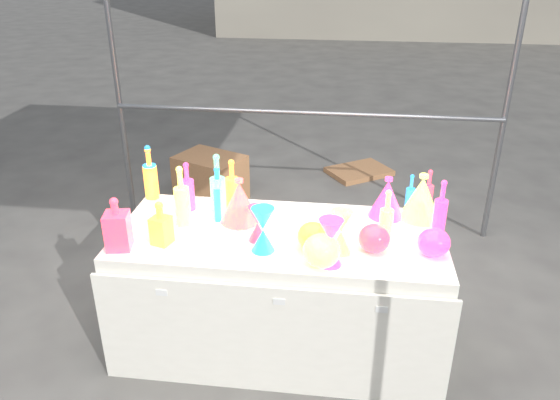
# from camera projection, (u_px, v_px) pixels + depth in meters

# --- Properties ---
(ground) EXTENTS (80.00, 80.00, 0.00)m
(ground) POSITION_uv_depth(u_px,v_px,m) (280.00, 340.00, 3.33)
(ground) COLOR slate
(ground) RESTS_ON ground
(display_table) EXTENTS (1.84, 0.83, 0.75)m
(display_table) POSITION_uv_depth(u_px,v_px,m) (280.00, 290.00, 3.16)
(display_table) COLOR white
(display_table) RESTS_ON ground
(cardboard_box_closed) EXTENTS (0.71, 0.63, 0.43)m
(cardboard_box_closed) POSITION_uv_depth(u_px,v_px,m) (211.00, 178.00, 5.05)
(cardboard_box_closed) COLOR #B27A50
(cardboard_box_closed) RESTS_ON ground
(cardboard_box_flat) EXTENTS (0.75, 0.70, 0.05)m
(cardboard_box_flat) POSITION_uv_depth(u_px,v_px,m) (359.00, 171.00, 5.68)
(cardboard_box_flat) COLOR #B27A50
(cardboard_box_flat) RESTS_ON ground
(bottle_0) EXTENTS (0.11, 0.11, 0.34)m
(bottle_0) POSITION_uv_depth(u_px,v_px,m) (150.00, 173.00, 3.35)
(bottle_0) COLOR #F41636
(bottle_0) RESTS_ON display_table
(bottle_1) EXTENTS (0.10, 0.10, 0.35)m
(bottle_1) POSITION_uv_depth(u_px,v_px,m) (150.00, 172.00, 3.35)
(bottle_1) COLOR #188429
(bottle_1) RESTS_ON display_table
(bottle_2) EXTENTS (0.08, 0.08, 0.32)m
(bottle_2) POSITION_uv_depth(u_px,v_px,m) (150.00, 174.00, 3.35)
(bottle_2) COLOR #E75318
(bottle_2) RESTS_ON display_table
(bottle_3) EXTENTS (0.08, 0.08, 0.30)m
(bottle_3) POSITION_uv_depth(u_px,v_px,m) (187.00, 186.00, 3.21)
(bottle_3) COLOR #1C53A3
(bottle_3) RESTS_ON display_table
(bottle_4) EXTENTS (0.10, 0.10, 0.36)m
(bottle_4) POSITION_uv_depth(u_px,v_px,m) (181.00, 196.00, 3.02)
(bottle_4) COLOR #16788B
(bottle_4) RESTS_ON display_table
(bottle_5) EXTENTS (0.10, 0.10, 0.40)m
(bottle_5) POSITION_uv_depth(u_px,v_px,m) (218.00, 187.00, 3.07)
(bottle_5) COLOR #A4205A
(bottle_5) RESTS_ON display_table
(bottle_6) EXTENTS (0.09, 0.09, 0.32)m
(bottle_6) POSITION_uv_depth(u_px,v_px,m) (232.00, 185.00, 3.21)
(bottle_6) COLOR #F41636
(bottle_6) RESTS_ON display_table
(bottle_7) EXTENTS (0.09, 0.09, 0.33)m
(bottle_7) POSITION_uv_depth(u_px,v_px,m) (218.00, 194.00, 3.08)
(bottle_7) COLOR #188429
(bottle_7) RESTS_ON display_table
(decanter_0) EXTENTS (0.12, 0.12, 0.24)m
(decanter_0) POSITION_uv_depth(u_px,v_px,m) (161.00, 223.00, 2.86)
(decanter_0) COLOR #F41636
(decanter_0) RESTS_ON display_table
(decanter_1) EXTENTS (0.14, 0.14, 0.29)m
(decanter_1) POSITION_uv_depth(u_px,v_px,m) (117.00, 223.00, 2.80)
(decanter_1) COLOR #E75318
(decanter_1) RESTS_ON display_table
(hourglass_0) EXTENTS (0.11, 0.11, 0.20)m
(hourglass_0) POSITION_uv_depth(u_px,v_px,m) (258.00, 223.00, 2.90)
(hourglass_0) COLOR #E75318
(hourglass_0) RESTS_ON display_table
(hourglass_1) EXTENTS (0.13, 0.13, 0.25)m
(hourglass_1) POSITION_uv_depth(u_px,v_px,m) (330.00, 242.00, 2.67)
(hourglass_1) COLOR #1C53A3
(hourglass_1) RESTS_ON display_table
(hourglass_2) EXTENTS (0.14, 0.14, 0.23)m
(hourglass_2) POSITION_uv_depth(u_px,v_px,m) (341.00, 232.00, 2.78)
(hourglass_2) COLOR #16788B
(hourglass_2) RESTS_ON display_table
(hourglass_5) EXTENTS (0.15, 0.15, 0.24)m
(hourglass_5) POSITION_uv_depth(u_px,v_px,m) (263.00, 230.00, 2.79)
(hourglass_5) COLOR #188429
(hourglass_5) RESTS_ON display_table
(globe_0) EXTENTS (0.19, 0.19, 0.13)m
(globe_0) POSITION_uv_depth(u_px,v_px,m) (313.00, 237.00, 2.83)
(globe_0) COLOR #F41636
(globe_0) RESTS_ON display_table
(globe_1) EXTENTS (0.22, 0.22, 0.15)m
(globe_1) POSITION_uv_depth(u_px,v_px,m) (321.00, 252.00, 2.68)
(globe_1) COLOR #16788B
(globe_1) RESTS_ON display_table
(globe_2) EXTENTS (0.19, 0.19, 0.13)m
(globe_2) POSITION_uv_depth(u_px,v_px,m) (374.00, 240.00, 2.81)
(globe_2) COLOR #E75318
(globe_2) RESTS_ON display_table
(globe_3) EXTENTS (0.21, 0.21, 0.13)m
(globe_3) POSITION_uv_depth(u_px,v_px,m) (434.00, 244.00, 2.77)
(globe_3) COLOR #1C53A3
(globe_3) RESTS_ON display_table
(lampshade_0) EXTENTS (0.26, 0.26, 0.26)m
(lampshade_0) POSITION_uv_depth(u_px,v_px,m) (239.00, 200.00, 3.07)
(lampshade_0) COLOR gold
(lampshade_0) RESTS_ON display_table
(lampshade_2) EXTENTS (0.22, 0.22, 0.24)m
(lampshade_2) POSITION_uv_depth(u_px,v_px,m) (387.00, 197.00, 3.14)
(lampshade_2) COLOR #1C53A3
(lampshade_2) RESTS_ON display_table
(lampshade_3) EXTENTS (0.30, 0.30, 0.27)m
(lampshade_3) POSITION_uv_depth(u_px,v_px,m) (422.00, 196.00, 3.11)
(lampshade_3) COLOR #16788B
(lampshade_3) RESTS_ON display_table
(bottle_8) EXTENTS (0.06, 0.06, 0.25)m
(bottle_8) POSITION_uv_depth(u_px,v_px,m) (410.00, 194.00, 3.18)
(bottle_8) COLOR #188429
(bottle_8) RESTS_ON display_table
(bottle_9) EXTENTS (0.08, 0.08, 0.27)m
(bottle_9) POSITION_uv_depth(u_px,v_px,m) (428.00, 191.00, 3.18)
(bottle_9) COLOR #E75318
(bottle_9) RESTS_ON display_table
(bottle_10) EXTENTS (0.09, 0.09, 0.33)m
(bottle_10) POSITION_uv_depth(u_px,v_px,m) (441.00, 208.00, 2.92)
(bottle_10) COLOR #1C53A3
(bottle_10) RESTS_ON display_table
(bottle_11) EXTENTS (0.08, 0.08, 0.31)m
(bottle_11) POSITION_uv_depth(u_px,v_px,m) (387.00, 217.00, 2.84)
(bottle_11) COLOR #16788B
(bottle_11) RESTS_ON display_table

